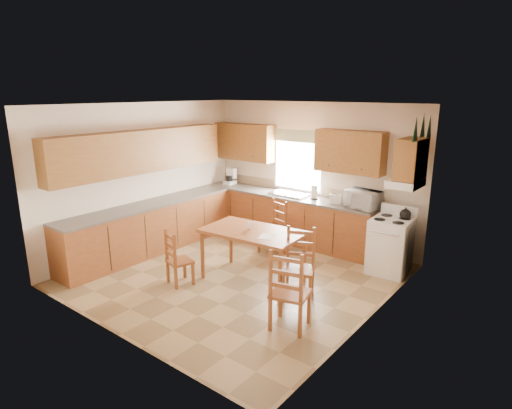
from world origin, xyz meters
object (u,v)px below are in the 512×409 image
Objects in this scene: chair_near_left at (180,257)px; chair_far_left at (272,228)px; chair_far_right at (299,265)px; stove at (390,246)px; microwave at (363,199)px; dining_table at (253,255)px; chair_near_right at (290,288)px.

chair_far_left is (0.38, 1.89, 0.06)m from chair_near_left.
chair_far_right reaches higher than chair_far_left.
stove is 0.95m from microwave.
microwave is 2.22m from dining_table.
chair_near_left is 1.84m from chair_far_right.
microwave is at bearing 58.99° from dining_table.
chair_near_left is 0.84× the size of chair_far_right.
chair_near_right reaches higher than chair_near_left.
chair_far_left is at bearing -141.09° from microwave.
microwave is (-0.64, 0.29, 0.63)m from stove.
microwave is 2.78m from chair_near_right.
chair_near_right reaches higher than chair_far_right.
chair_far_left reaches higher than dining_table.
dining_table is 1.56× the size of chair_far_left.
chair_far_left reaches higher than stove.
stove reaches higher than dining_table.
dining_table is 1.50× the size of chair_far_right.
chair_near_right is (-0.34, -2.42, 0.09)m from stove.
microwave reaches higher than chair_near_right.
chair_far_right reaches higher than dining_table.
stove is 1.04× the size of chair_near_left.
dining_table is 1.13m from chair_near_left.
chair_near_right is at bearing -89.54° from chair_far_right.
chair_far_right is (-0.33, 0.72, -0.02)m from chair_near_right.
chair_near_right is 2.52m from chair_far_left.
microwave reaches higher than stove.
chair_near_right is at bearing -75.35° from microwave.
dining_table is 1.48m from chair_near_right.
stove is 2.25m from dining_table.
chair_far_right is (1.70, 0.71, 0.08)m from chair_near_left.
chair_far_left reaches higher than chair_near_left.
chair_far_left is 0.97× the size of chair_far_right.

